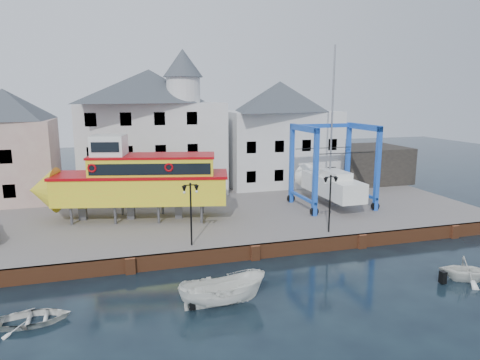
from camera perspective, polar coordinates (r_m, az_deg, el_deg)
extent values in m
plane|color=black|center=(28.83, 1.99, -10.56)|extent=(140.00, 140.00, 0.00)
cube|color=#645E5C|center=(38.75, -3.07, -4.06)|extent=(44.00, 22.00, 1.00)
cube|color=brown|center=(28.76, 1.92, -9.55)|extent=(44.00, 0.25, 1.00)
cube|color=brown|center=(27.35, -14.42, -11.04)|extent=(0.60, 0.36, 1.00)
cube|color=brown|center=(28.61, 2.03, -9.67)|extent=(0.60, 0.36, 1.00)
cube|color=brown|center=(31.88, 15.96, -7.88)|extent=(0.60, 0.36, 1.00)
cube|color=brown|center=(36.64, 26.70, -6.17)|extent=(0.60, 0.36, 1.00)
cube|color=tan|center=(44.87, -28.37, 2.25)|extent=(8.00, 7.00, 7.50)
pyramid|color=#3B444D|center=(44.49, -28.99, 8.81)|extent=(8.00, 7.00, 2.80)
cube|color=black|center=(41.79, -28.40, -1.32)|extent=(1.00, 0.08, 1.20)
cube|color=black|center=(41.31, -28.78, 2.74)|extent=(1.00, 0.08, 1.20)
cube|color=silver|center=(44.36, -11.69, 4.26)|extent=(14.00, 8.00, 9.00)
pyramid|color=#3B444D|center=(44.07, -12.01, 12.16)|extent=(14.00, 8.00, 3.20)
cube|color=black|center=(40.83, -18.78, -0.82)|extent=(1.00, 0.08, 1.20)
cube|color=black|center=(40.79, -14.57, -0.60)|extent=(1.00, 0.08, 1.20)
cube|color=black|center=(40.96, -10.38, -0.37)|extent=(1.00, 0.08, 1.20)
cube|color=black|center=(41.36, -6.24, -0.14)|extent=(1.00, 0.08, 1.20)
cube|color=black|center=(40.35, -19.04, 3.35)|extent=(1.00, 0.08, 1.20)
cube|color=black|center=(40.30, -14.78, 3.58)|extent=(1.00, 0.08, 1.20)
cube|color=black|center=(40.48, -10.53, 3.80)|extent=(1.00, 0.08, 1.20)
cube|color=black|center=(40.88, -6.33, 3.99)|extent=(1.00, 0.08, 1.20)
cube|color=black|center=(40.08, -19.32, 7.60)|extent=(1.00, 0.08, 1.20)
cube|color=black|center=(40.03, -15.00, 7.84)|extent=(1.00, 0.08, 1.20)
cube|color=black|center=(40.21, -10.68, 8.04)|extent=(1.00, 0.08, 1.20)
cube|color=black|center=(40.61, -6.42, 8.19)|extent=(1.00, 0.08, 1.20)
cylinder|color=silver|center=(42.02, -7.56, 11.81)|extent=(3.20, 3.20, 2.40)
cone|color=#3B444D|center=(42.12, -7.65, 15.21)|extent=(3.80, 3.80, 2.60)
cube|color=silver|center=(48.05, 5.21, 4.36)|extent=(12.00, 8.00, 8.00)
pyramid|color=#3B444D|center=(47.71, 5.33, 11.06)|extent=(12.00, 8.00, 3.20)
cube|color=black|center=(43.24, 1.49, 0.42)|extent=(1.00, 0.08, 1.20)
cube|color=black|center=(44.22, 5.20, 0.62)|extent=(1.00, 0.08, 1.20)
cube|color=black|center=(45.39, 8.73, 0.81)|extent=(1.00, 0.08, 1.20)
cube|color=black|center=(46.71, 12.08, 0.99)|extent=(1.00, 0.08, 1.20)
cube|color=black|center=(42.78, 1.51, 4.37)|extent=(1.00, 0.08, 1.20)
cube|color=black|center=(43.77, 5.27, 4.49)|extent=(1.00, 0.08, 1.20)
cube|color=black|center=(44.95, 8.85, 4.58)|extent=(1.00, 0.08, 1.20)
cube|color=black|center=(46.29, 12.23, 4.64)|extent=(1.00, 0.08, 1.20)
cube|color=black|center=(51.08, 16.51, 2.09)|extent=(8.00, 7.00, 4.00)
cylinder|color=black|center=(28.06, -6.55, -4.77)|extent=(0.12, 0.12, 4.00)
cube|color=black|center=(27.57, -6.64, -0.67)|extent=(0.90, 0.06, 0.06)
sphere|color=black|center=(27.56, -6.65, -0.53)|extent=(0.16, 0.16, 0.16)
cone|color=black|center=(27.57, -7.45, -1.27)|extent=(0.32, 0.32, 0.45)
sphere|color=white|center=(27.61, -7.44, -1.63)|extent=(0.18, 0.18, 0.18)
cone|color=black|center=(27.69, -5.82, -1.17)|extent=(0.32, 0.32, 0.45)
sphere|color=white|center=(27.73, -5.81, -1.54)|extent=(0.18, 0.18, 0.18)
cylinder|color=black|center=(31.23, 11.87, -3.29)|extent=(0.12, 0.12, 4.00)
cube|color=black|center=(30.79, 12.03, 0.40)|extent=(0.90, 0.06, 0.06)
sphere|color=black|center=(30.78, 12.03, 0.53)|extent=(0.16, 0.16, 0.16)
cone|color=black|center=(30.65, 11.35, -0.13)|extent=(0.32, 0.32, 0.45)
sphere|color=white|center=(30.69, 11.33, -0.46)|extent=(0.18, 0.18, 0.18)
cone|color=black|center=(31.03, 12.66, -0.05)|extent=(0.32, 0.32, 0.45)
sphere|color=white|center=(31.06, 12.65, -0.37)|extent=(0.18, 0.18, 0.18)
cylinder|color=#59595E|center=(35.04, -21.58, -4.46)|extent=(0.24, 0.24, 1.41)
cylinder|color=#59595E|center=(37.46, -20.34, -3.38)|extent=(0.24, 0.24, 1.41)
cylinder|color=#59595E|center=(34.14, -16.31, -4.51)|extent=(0.24, 0.24, 1.41)
cylinder|color=#59595E|center=(36.63, -15.40, -3.40)|extent=(0.24, 0.24, 1.41)
cylinder|color=#59595E|center=(33.55, -10.80, -4.53)|extent=(0.24, 0.24, 1.41)
cylinder|color=#59595E|center=(36.08, -10.27, -3.39)|extent=(0.24, 0.24, 1.41)
cylinder|color=#59595E|center=(33.28, -5.15, -4.50)|extent=(0.24, 0.24, 1.41)
cylinder|color=#59595E|center=(35.82, -5.02, -3.36)|extent=(0.24, 0.24, 1.41)
cube|color=#59595E|center=(36.10, -20.23, -3.91)|extent=(0.66, 0.58, 1.41)
cube|color=#59595E|center=(35.19, -14.34, -3.94)|extent=(0.66, 0.58, 1.41)
cube|color=#59595E|center=(34.66, -8.20, -3.93)|extent=(0.66, 0.58, 1.41)
cube|color=yellow|center=(34.62, -12.95, -1.16)|extent=(13.65, 6.41, 2.07)
cone|color=yellow|center=(36.68, -24.78, -1.23)|extent=(2.81, 3.95, 3.58)
cube|color=#A6040B|center=(34.40, -13.03, 0.68)|extent=(13.96, 6.62, 0.21)
cube|color=yellow|center=(34.14, -11.52, 1.79)|extent=(9.89, 5.21, 1.51)
cube|color=black|center=(32.54, -11.92, 1.40)|extent=(8.83, 2.06, 0.85)
cube|color=black|center=(35.73, -11.16, 2.29)|extent=(8.83, 2.06, 0.85)
cube|color=#A6040B|center=(34.01, -11.57, 3.18)|extent=(10.10, 5.34, 0.17)
cube|color=white|center=(34.55, -17.06, 4.33)|extent=(2.93, 2.93, 1.71)
cube|color=black|center=(33.33, -17.56, 4.19)|extent=(2.02, 0.51, 0.75)
torus|color=#A6040B|center=(33.37, -19.16, 1.51)|extent=(0.67, 0.27, 0.66)
torus|color=#A6040B|center=(32.29, -9.46, 1.67)|extent=(0.67, 0.27, 0.66)
cube|color=#1347B8|center=(34.90, 10.04, 0.95)|extent=(0.36, 0.36, 7.15)
cylinder|color=black|center=(35.60, 9.87, -4.16)|extent=(0.72, 0.27, 0.72)
cube|color=#1347B8|center=(39.12, 6.90, 2.14)|extent=(0.36, 0.36, 7.15)
cylinder|color=black|center=(39.75, 6.79, -2.45)|extent=(0.72, 0.27, 0.72)
cube|color=#1347B8|center=(37.85, 17.86, 1.37)|extent=(0.36, 0.36, 7.15)
cylinder|color=black|center=(38.50, 17.58, -3.36)|extent=(0.72, 0.27, 0.72)
cube|color=#1347B8|center=(41.78, 14.17, 2.45)|extent=(0.36, 0.36, 7.15)
cylinder|color=black|center=(42.37, 13.96, -1.85)|extent=(0.72, 0.27, 0.72)
cube|color=#1347B8|center=(36.59, 8.53, 6.83)|extent=(0.43, 5.11, 0.50)
cube|color=#1347B8|center=(37.50, 8.27, -2.27)|extent=(0.33, 5.11, 0.21)
cube|color=#1347B8|center=(39.41, 16.19, 6.82)|extent=(0.43, 5.11, 0.50)
cube|color=#1347B8|center=(40.26, 15.73, -1.65)|extent=(0.33, 5.11, 0.21)
cube|color=#1347B8|center=(40.00, 10.83, 7.12)|extent=(6.14, 0.45, 0.36)
cube|color=white|center=(38.62, 12.18, -0.77)|extent=(2.46, 7.70, 1.64)
cone|color=white|center=(42.57, 9.22, 0.44)|extent=(2.37, 1.67, 2.35)
cube|color=#59595E|center=(38.88, 12.11, -2.47)|extent=(0.27, 1.84, 0.72)
cube|color=white|center=(37.97, 12.63, 0.73)|extent=(1.68, 3.09, 0.61)
cylinder|color=#99999E|center=(38.29, 12.21, 8.85)|extent=(0.16, 0.16, 11.24)
cube|color=black|center=(36.53, 13.79, 3.50)|extent=(5.53, 0.20, 0.05)
cube|color=black|center=(39.71, 11.08, 4.21)|extent=(5.53, 0.20, 0.05)
imported|color=white|center=(23.12, -2.32, -16.35)|extent=(4.65, 1.83, 1.79)
imported|color=white|center=(29.03, 27.77, -11.76)|extent=(3.80, 3.61, 1.58)
imported|color=white|center=(23.72, -25.81, -16.78)|extent=(3.46, 2.54, 0.70)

